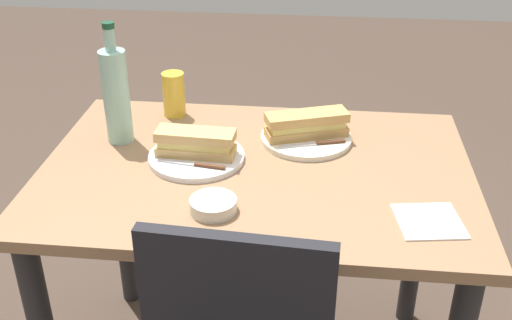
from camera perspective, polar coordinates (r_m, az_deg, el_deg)
name	(u,v)px	position (r m, az deg, el deg)	size (l,w,h in m)	color
dining_table	(256,208)	(1.66, 0.00, -4.40)	(1.09, 0.75, 0.75)	#997251
plate_near	(197,157)	(1.63, -5.42, 0.27)	(0.25, 0.25, 0.01)	white
baguette_sandwich_near	(196,143)	(1.61, -5.49, 1.56)	(0.21, 0.08, 0.07)	tan
knife_near	(195,164)	(1.58, -5.54, -0.41)	(0.18, 0.04, 0.01)	silver
plate_far	(306,138)	(1.73, 4.57, 2.00)	(0.25, 0.25, 0.01)	silver
baguette_sandwich_far	(307,125)	(1.71, 4.63, 3.24)	(0.23, 0.14, 0.07)	tan
knife_far	(317,144)	(1.68, 5.54, 1.50)	(0.18, 0.06, 0.01)	silver
water_bottle	(116,94)	(1.71, -12.60, 5.85)	(0.07, 0.07, 0.33)	#99C6B7
beer_glass	(174,94)	(1.87, -7.48, 5.94)	(0.07, 0.07, 0.13)	gold
olive_bowl	(213,205)	(1.42, -3.91, -4.11)	(0.11, 0.11, 0.03)	silver
paper_napkin	(429,221)	(1.44, 15.45, -5.38)	(0.14, 0.14, 0.00)	white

